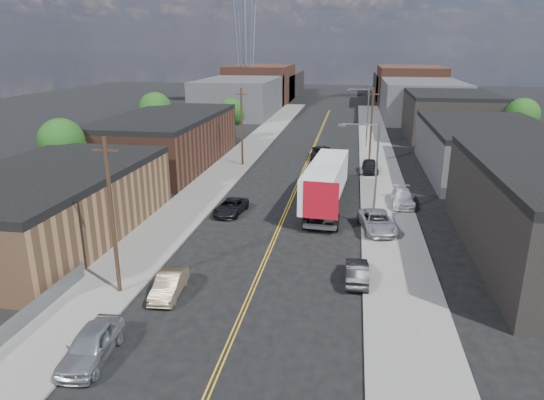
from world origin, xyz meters
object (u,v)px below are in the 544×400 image
(car_right_oncoming, at_px, (357,272))
(car_right_lot_c, at_px, (370,166))
(car_left_c, at_px, (231,207))
(car_right_lot_a, at_px, (377,222))
(car_left_a, at_px, (91,345))
(car_ahead_truck, at_px, (321,153))
(car_left_b, at_px, (169,285))
(semi_truck, at_px, (327,178))
(car_right_lot_b, at_px, (403,198))

(car_right_oncoming, distance_m, car_right_lot_c, 29.59)
(car_left_c, bearing_deg, car_right_lot_a, -4.40)
(car_left_a, xyz_separation_m, car_left_c, (1.40, 22.64, -0.15))
(car_ahead_truck, bearing_deg, car_left_b, -101.48)
(semi_truck, bearing_deg, car_left_b, -108.55)
(car_right_lot_a, xyz_separation_m, car_right_lot_b, (2.74, 7.44, -0.05))
(car_right_lot_a, xyz_separation_m, car_right_lot_c, (-0.06, 20.10, 0.01))
(car_right_oncoming, bearing_deg, car_left_c, -46.93)
(car_right_lot_b, height_order, car_ahead_truck, car_ahead_truck)
(car_left_b, bearing_deg, car_left_a, -105.66)
(car_left_c, height_order, car_ahead_truck, car_ahead_truck)
(car_right_oncoming, bearing_deg, car_right_lot_c, -94.22)
(car_right_lot_c, bearing_deg, car_left_a, -112.15)
(car_right_lot_a, bearing_deg, car_left_b, -144.99)
(car_right_lot_c, bearing_deg, car_right_oncoming, -95.32)
(semi_truck, distance_m, car_ahead_truck, 20.34)
(car_left_a, height_order, car_right_lot_a, car_right_lot_a)
(car_left_b, height_order, car_right_lot_a, car_right_lot_a)
(semi_truck, height_order, car_right_oncoming, semi_truck)
(car_ahead_truck, bearing_deg, car_right_lot_a, -78.59)
(semi_truck, relative_size, car_right_lot_c, 3.79)
(car_right_lot_b, distance_m, car_right_lot_c, 12.97)
(car_left_a, bearing_deg, car_left_b, 74.28)
(car_left_b, height_order, car_right_lot_c, car_right_lot_c)
(semi_truck, bearing_deg, car_right_oncoming, -75.49)
(car_right_oncoming, distance_m, car_right_lot_a, 9.59)
(car_right_lot_a, height_order, car_right_lot_b, car_right_lot_a)
(car_right_oncoming, xyz_separation_m, car_ahead_truck, (-4.96, 36.81, 0.11))
(car_left_b, bearing_deg, car_right_lot_b, 48.08)
(car_left_a, xyz_separation_m, car_left_b, (1.40, 6.90, -0.12))
(car_left_c, xyz_separation_m, car_right_lot_a, (13.26, -2.49, 0.25))
(car_left_a, bearing_deg, car_right_lot_c, 65.81)
(car_left_c, bearing_deg, car_left_a, -87.32)
(semi_truck, xyz_separation_m, car_left_c, (-8.57, -4.71, -1.89))
(car_left_b, bearing_deg, semi_truck, 63.05)
(car_right_oncoming, bearing_deg, car_ahead_truck, -83.45)
(car_right_oncoming, xyz_separation_m, car_right_lot_b, (4.40, 16.88, 0.18))
(car_left_a, xyz_separation_m, car_right_lot_c, (14.60, 40.25, 0.11))
(car_right_oncoming, bearing_deg, car_right_lot_b, -105.73)
(car_left_a, distance_m, car_ahead_truck, 48.20)
(car_right_oncoming, distance_m, car_right_lot_b, 17.45)
(car_right_oncoming, xyz_separation_m, car_right_lot_c, (1.60, 29.54, 0.23))
(car_left_a, bearing_deg, car_right_oncoming, 35.23)
(car_left_c, relative_size, car_right_oncoming, 1.15)
(car_left_a, xyz_separation_m, car_ahead_truck, (8.04, 47.52, -0.02))
(car_left_c, bearing_deg, car_right_lot_c, 59.37)
(car_left_a, xyz_separation_m, car_right_lot_b, (17.40, 27.59, 0.05))
(car_left_c, bearing_deg, car_right_oncoming, -39.58)
(car_right_lot_b, xyz_separation_m, car_ahead_truck, (-9.36, 19.93, -0.07))
(car_left_b, distance_m, car_right_lot_b, 26.15)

